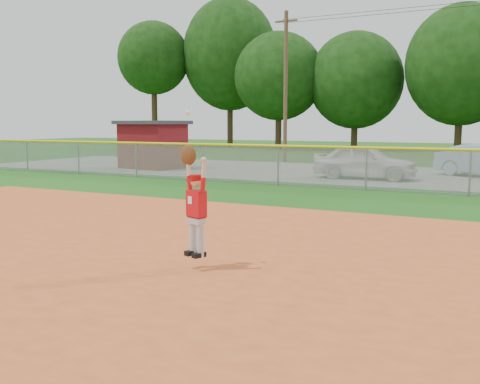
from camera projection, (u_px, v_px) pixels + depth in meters
name	position (u px, v px, depth m)	size (l,w,h in m)	color
ground	(231.00, 251.00, 9.87)	(120.00, 120.00, 0.00)	#1A5112
clay_infield	(127.00, 296.00, 7.22)	(24.00, 16.00, 0.04)	#C15222
parking_strip	(399.00, 175.00, 23.99)	(44.00, 10.00, 0.03)	gray
car_white_a	(365.00, 162.00, 22.34)	(1.70, 4.23, 1.44)	white
utility_shed	(153.00, 144.00, 27.63)	(3.63, 3.01, 2.48)	#5D0D11
outfield_fence	(366.00, 166.00, 18.58)	(40.06, 0.10, 1.55)	gray
power_lines	(443.00, 79.00, 28.24)	(19.40, 0.24, 9.00)	#4C3823
tree_line	(469.00, 57.00, 41.93)	(62.37, 13.00, 14.43)	#422D1C
ballplayer	(195.00, 202.00, 8.37)	(0.57, 0.36, 2.29)	silver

